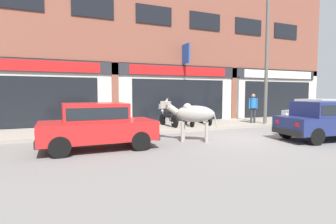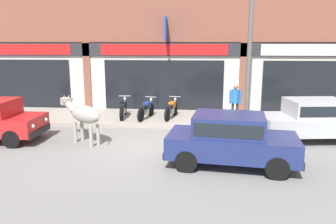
{
  "view_description": "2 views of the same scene",
  "coord_description": "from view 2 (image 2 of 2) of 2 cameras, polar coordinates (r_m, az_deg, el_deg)",
  "views": [
    {
      "loc": [
        -6.75,
        -8.31,
        1.78
      ],
      "look_at": [
        -2.74,
        1.0,
        1.04
      ],
      "focal_mm": 28.0,
      "sensor_mm": 36.0,
      "label": 1
    },
    {
      "loc": [
        1.55,
        -10.44,
        3.36
      ],
      "look_at": [
        0.6,
        1.0,
        0.94
      ],
      "focal_mm": 35.0,
      "sensor_mm": 36.0,
      "label": 2
    }
  ],
  "objects": [
    {
      "name": "ground_plane",
      "position": [
        11.07,
        -3.52,
        -5.78
      ],
      "size": [
        90.0,
        90.0,
        0.0
      ],
      "primitive_type": "plane",
      "color": "slate"
    },
    {
      "name": "sidewalk",
      "position": [
        14.77,
        -1.38,
        -0.99
      ],
      "size": [
        19.0,
        3.35,
        0.12
      ],
      "primitive_type": "cube",
      "color": "gray",
      "rests_on": "ground"
    },
    {
      "name": "shop_building",
      "position": [
        16.39,
        -0.71,
        17.13
      ],
      "size": [
        23.0,
        1.4,
        10.1
      ],
      "color": "brown",
      "rests_on": "ground"
    },
    {
      "name": "cow",
      "position": [
        11.39,
        -14.48,
        -0.41
      ],
      "size": [
        1.87,
        1.43,
        1.61
      ],
      "color": "#9E998E",
      "rests_on": "ground"
    },
    {
      "name": "car_0",
      "position": [
        12.42,
        23.97,
        -0.96
      ],
      "size": [
        3.75,
        2.02,
        1.46
      ],
      "color": "black",
      "rests_on": "ground"
    },
    {
      "name": "car_1",
      "position": [
        9.2,
        10.85,
        -4.39
      ],
      "size": [
        3.75,
        2.05,
        1.46
      ],
      "color": "black",
      "rests_on": "ground"
    },
    {
      "name": "motorcycle_0",
      "position": [
        14.64,
        -7.81,
        0.58
      ],
      "size": [
        0.52,
        1.81,
        0.88
      ],
      "color": "black",
      "rests_on": "sidewalk"
    },
    {
      "name": "motorcycle_1",
      "position": [
        14.29,
        -3.85,
        0.38
      ],
      "size": [
        0.66,
        1.79,
        0.88
      ],
      "color": "black",
      "rests_on": "sidewalk"
    },
    {
      "name": "motorcycle_2",
      "position": [
        14.36,
        0.57,
        0.46
      ],
      "size": [
        0.64,
        1.79,
        0.88
      ],
      "color": "black",
      "rests_on": "sidewalk"
    },
    {
      "name": "pedestrian",
      "position": [
        13.72,
        11.63,
        2.22
      ],
      "size": [
        0.48,
        0.32,
        1.6
      ],
      "color": "#2D2D33",
      "rests_on": "sidewalk"
    },
    {
      "name": "utility_pole",
      "position": [
        13.1,
        14.06,
        11.6
      ],
      "size": [
        0.18,
        0.18,
        6.49
      ],
      "primitive_type": "cylinder",
      "color": "#595651",
      "rests_on": "sidewalk"
    }
  ]
}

